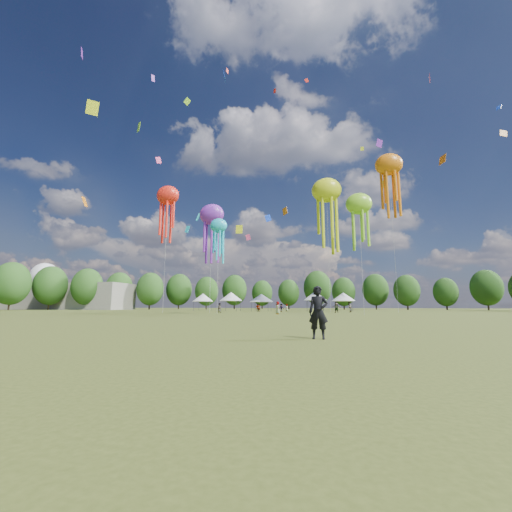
# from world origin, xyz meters

# --- Properties ---
(ground) EXTENTS (300.00, 300.00, 0.00)m
(ground) POSITION_xyz_m (0.00, 0.00, 0.00)
(ground) COLOR #384416
(ground) RESTS_ON ground
(observer_main) EXTENTS (0.72, 0.48, 1.93)m
(observer_main) POSITION_xyz_m (8.01, -3.08, 0.97)
(observer_main) COLOR black
(observer_main) RESTS_ON ground
(spectator_near) EXTENTS (0.96, 0.86, 1.62)m
(spectator_near) POSITION_xyz_m (-9.38, 36.45, 0.81)
(spectator_near) COLOR gray
(spectator_near) RESTS_ON ground
(spectators_far) EXTENTS (18.77, 26.45, 1.91)m
(spectators_far) POSITION_xyz_m (4.37, 44.72, 0.87)
(spectators_far) COLOR gray
(spectators_far) RESTS_ON ground
(festival_tents) EXTENTS (37.43, 9.52, 4.35)m
(festival_tents) POSITION_xyz_m (-3.90, 55.74, 3.13)
(festival_tents) COLOR #47474C
(festival_tents) RESTS_ON ground
(show_kites) EXTENTS (43.47, 20.70, 29.95)m
(show_kites) POSITION_xyz_m (5.38, 39.92, 19.29)
(show_kites) COLOR purple
(show_kites) RESTS_ON ground
(small_kites) EXTENTS (72.74, 59.03, 44.56)m
(small_kites) POSITION_xyz_m (-2.45, 40.34, 31.80)
(small_kites) COLOR purple
(small_kites) RESTS_ON ground
(treeline) EXTENTS (201.57, 95.24, 13.43)m
(treeline) POSITION_xyz_m (-3.87, 62.51, 6.54)
(treeline) COLOR #38281C
(treeline) RESTS_ON ground
(hangar) EXTENTS (40.00, 12.00, 8.00)m
(hangar) POSITION_xyz_m (-72.00, 72.00, 4.00)
(hangar) COLOR gray
(hangar) RESTS_ON ground
(radome) EXTENTS (9.00, 9.00, 16.00)m
(radome) POSITION_xyz_m (-88.00, 78.00, 9.99)
(radome) COLOR white
(radome) RESTS_ON ground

